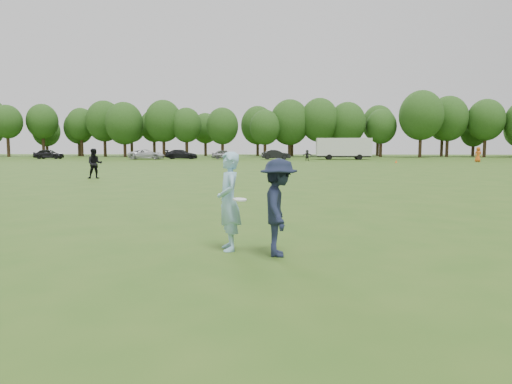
% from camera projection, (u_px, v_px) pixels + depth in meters
% --- Properties ---
extents(ground, '(200.00, 200.00, 0.00)m').
position_uv_depth(ground, '(212.00, 244.00, 9.77)').
color(ground, '#2E5417').
rests_on(ground, ground).
extents(thrower, '(0.66, 0.83, 1.98)m').
position_uv_depth(thrower, '(229.00, 201.00, 9.11)').
color(thrower, '#91C4E0').
rests_on(thrower, ground).
extents(defender, '(0.73, 1.23, 1.86)m').
position_uv_depth(defender, '(279.00, 207.00, 8.64)').
color(defender, '#171E33').
rests_on(defender, ground).
extents(player_far_a, '(1.12, 1.00, 1.91)m').
position_uv_depth(player_far_a, '(95.00, 164.00, 28.90)').
color(player_far_a, black).
rests_on(player_far_a, ground).
extents(player_far_c, '(1.08, 1.11, 1.92)m').
position_uv_depth(player_far_c, '(478.00, 155.00, 57.74)').
color(player_far_c, '#D85C19').
rests_on(player_far_c, ground).
extents(player_far_d, '(1.47, 0.75, 1.51)m').
position_uv_depth(player_far_d, '(307.00, 155.00, 62.19)').
color(player_far_d, black).
rests_on(player_far_d, ground).
extents(car_a, '(4.57, 2.05, 1.53)m').
position_uv_depth(car_a, '(49.00, 154.00, 71.57)').
color(car_a, black).
rests_on(car_a, ground).
extents(car_c, '(5.54, 2.88, 1.49)m').
position_uv_depth(car_c, '(147.00, 154.00, 69.06)').
color(car_c, silver).
rests_on(car_c, ground).
extents(car_d, '(5.06, 2.18, 1.45)m').
position_uv_depth(car_d, '(181.00, 154.00, 71.15)').
color(car_d, black).
rests_on(car_d, ground).
extents(car_e, '(4.36, 2.17, 1.43)m').
position_uv_depth(car_e, '(225.00, 154.00, 70.56)').
color(car_e, slate).
rests_on(car_e, ground).
extents(car_f, '(4.52, 2.10, 1.43)m').
position_uv_depth(car_f, '(276.00, 155.00, 68.91)').
color(car_f, black).
rests_on(car_f, ground).
extents(field_cone, '(0.28, 0.28, 0.30)m').
position_uv_depth(field_cone, '(396.00, 162.00, 55.64)').
color(field_cone, '#FF4B0D').
rests_on(field_cone, ground).
extents(disc_in_play, '(0.29, 0.28, 0.06)m').
position_uv_depth(disc_in_play, '(240.00, 200.00, 8.83)').
color(disc_in_play, white).
rests_on(disc_in_play, ground).
extents(cargo_trailer, '(9.00, 2.75, 3.20)m').
position_uv_depth(cargo_trailer, '(343.00, 148.00, 67.89)').
color(cargo_trailer, silver).
rests_on(cargo_trailer, ground).
extents(treeline, '(130.35, 18.39, 11.74)m').
position_uv_depth(treeline, '(289.00, 123.00, 85.35)').
color(treeline, '#332114').
rests_on(treeline, ground).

